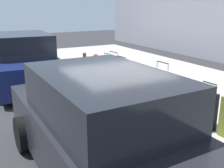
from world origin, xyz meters
The scene contains 15 objects.
ground_plane centered at (0.00, 0.00, 0.00)m, with size 40.00×40.00×0.00m, color #28282B.
sidewalk_curb centered at (0.00, -2.50, 0.07)m, with size 18.00×5.00×0.14m, color #9E9B93.
suitcase_black_1 centered at (-2.62, -0.57, 0.52)m, with size 0.39×0.19×0.97m.
suitcase_red_2 centered at (-2.09, -0.70, 0.41)m, with size 0.45×0.24×0.83m.
suitcase_teal_3 centered at (-1.57, -0.61, 0.51)m, with size 0.35×0.24×0.79m.
suitcase_maroon_4 centered at (-1.03, -0.70, 0.52)m, with size 0.48×0.24×1.07m.
suitcase_silver_5 centered at (-0.48, -0.68, 0.42)m, with size 0.40×0.23×0.86m.
suitcase_navy_6 centered at (0.06, -0.64, 0.52)m, with size 0.43×0.27×0.82m.
suitcase_olive_7 centered at (0.65, -0.55, 0.50)m, with size 0.51×0.27×0.95m.
suitcase_black_8 centered at (1.27, -0.62, 0.51)m, with size 0.51×0.24×1.00m.
suitcase_red_9 centered at (1.83, -0.66, 0.46)m, with size 0.37×0.22×0.87m.
fire_hydrant centered at (2.63, -0.63, 0.51)m, with size 0.39×0.21×0.71m.
bollard_post centered at (3.29, -0.48, 0.47)m, with size 0.13×0.13×0.66m, color brown.
parked_car_charcoal_0 centered at (-2.91, 1.88, 0.77)m, with size 4.68×2.04×1.65m.
parked_car_navy_1 centered at (2.80, 1.88, 0.79)m, with size 4.43×2.23×1.69m.
Camera 1 is at (-6.05, 3.48, 2.52)m, focal length 42.86 mm.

